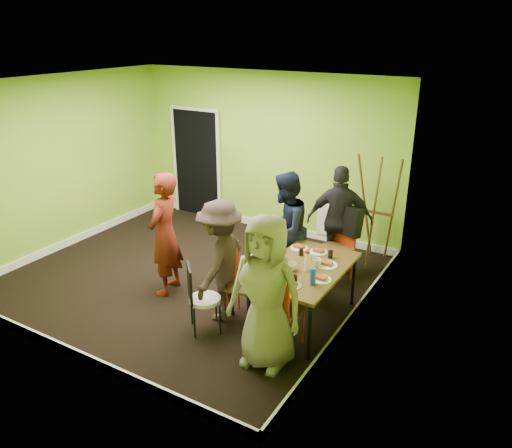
{
  "coord_description": "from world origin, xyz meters",
  "views": [
    {
      "loc": [
        4.2,
        -5.22,
        3.48
      ],
      "look_at": [
        1.12,
        0.0,
        1.07
      ],
      "focal_mm": 35.0,
      "sensor_mm": 36.0,
      "label": 1
    }
  ],
  "objects": [
    {
      "name": "glass_front",
      "position": [
        2.03,
        -0.67,
        0.8
      ],
      "size": [
        0.07,
        0.07,
        0.11
      ],
      "primitive_type": "cylinder",
      "color": "black",
      "rests_on": "dining_table"
    },
    {
      "name": "chair_left_near",
      "position": [
        1.21,
        -0.57,
        0.55
      ],
      "size": [
        0.46,
        0.45,
        0.97
      ],
      "rotation": [
        0.0,
        0.0,
        -1.44
      ],
      "color": "#EF4016",
      "rests_on": "ground"
    },
    {
      "name": "chair_left_far",
      "position": [
        1.44,
        0.32,
        0.56
      ],
      "size": [
        0.49,
        0.49,
        1.0
      ],
      "rotation": [
        0.0,
        0.0,
        -1.78
      ],
      "color": "#EF4016",
      "rests_on": "ground"
    },
    {
      "name": "room_walls",
      "position": [
        -0.02,
        0.04,
        0.99
      ],
      "size": [
        5.04,
        4.54,
        2.82
      ],
      "color": "#8BB92F",
      "rests_on": "ground"
    },
    {
      "name": "glass_mid",
      "position": [
        1.77,
        0.04,
        0.79
      ],
      "size": [
        0.06,
        0.06,
        0.09
      ],
      "primitive_type": "cylinder",
      "color": "black",
      "rests_on": "dining_table"
    },
    {
      "name": "chair_bentwood",
      "position": [
        0.96,
        -1.06,
        0.48
      ],
      "size": [
        0.48,
        0.48,
        0.88
      ],
      "rotation": [
        0.0,
        0.0,
        -0.81
      ],
      "color": "black",
      "rests_on": "ground"
    },
    {
      "name": "person_left_near",
      "position": [
        1.01,
        -0.67,
        0.78
      ],
      "size": [
        0.73,
        1.09,
        1.57
      ],
      "primitive_type": "imported",
      "rotation": [
        0.0,
        0.0,
        -1.42
      ],
      "color": "#322221",
      "rests_on": "ground"
    },
    {
      "name": "person_back_end",
      "position": [
        1.79,
        1.29,
        0.82
      ],
      "size": [
        1.04,
        0.73,
        1.64
      ],
      "primitive_type": "imported",
      "rotation": [
        0.0,
        0.0,
        3.52
      ],
      "color": "black",
      "rests_on": "ground"
    },
    {
      "name": "plate_near_left",
      "position": [
        1.65,
        0.23,
        0.76
      ],
      "size": [
        0.23,
        0.23,
        0.01
      ],
      "primitive_type": "cylinder",
      "color": "white",
      "rests_on": "dining_table"
    },
    {
      "name": "plate_wall_back",
      "position": [
        2.16,
        -0.06,
        0.76
      ],
      "size": [
        0.27,
        0.27,
        0.01
      ],
      "primitive_type": "cylinder",
      "color": "white",
      "rests_on": "dining_table"
    },
    {
      "name": "person_standing",
      "position": [
        -0.01,
        -0.5,
        0.86
      ],
      "size": [
        0.54,
        0.7,
        1.72
      ],
      "primitive_type": "imported",
      "rotation": [
        0.0,
        0.0,
        -1.36
      ],
      "color": "#621A10",
      "rests_on": "ground"
    },
    {
      "name": "orange_bottle",
      "position": [
        1.87,
        -0.0,
        0.79
      ],
      "size": [
        0.04,
        0.04,
        0.08
      ],
      "primitive_type": "cylinder",
      "color": "#EF4016",
      "rests_on": "dining_table"
    },
    {
      "name": "glass_back",
      "position": [
        2.12,
        0.16,
        0.8
      ],
      "size": [
        0.06,
        0.06,
        0.1
      ],
      "primitive_type": "cylinder",
      "color": "black",
      "rests_on": "dining_table"
    },
    {
      "name": "dining_table",
      "position": [
        1.96,
        -0.24,
        0.7
      ],
      "size": [
        0.9,
        1.5,
        0.75
      ],
      "color": "black",
      "rests_on": "ground"
    },
    {
      "name": "plate_far_front",
      "position": [
        2.02,
        -0.74,
        0.76
      ],
      "size": [
        0.23,
        0.23,
        0.01
      ],
      "primitive_type": "cylinder",
      "color": "white",
      "rests_on": "dining_table"
    },
    {
      "name": "plate_wall_front",
      "position": [
        2.25,
        -0.44,
        0.76
      ],
      "size": [
        0.24,
        0.24,
        0.01
      ],
      "primitive_type": "cylinder",
      "color": "white",
      "rests_on": "dining_table"
    },
    {
      "name": "ground",
      "position": [
        0.0,
        0.0,
        0.0
      ],
      "size": [
        5.0,
        5.0,
        0.0
      ],
      "primitive_type": "plane",
      "color": "black",
      "rests_on": "ground"
    },
    {
      "name": "person_left_far",
      "position": [
        1.29,
        0.51,
        0.83
      ],
      "size": [
        0.7,
        0.86,
        1.66
      ],
      "primitive_type": "imported",
      "rotation": [
        0.0,
        0.0,
        -1.48
      ],
      "color": "black",
      "rests_on": "ground"
    },
    {
      "name": "easel",
      "position": [
        2.16,
        1.89,
        0.85
      ],
      "size": [
        0.69,
        0.65,
        1.72
      ],
      "color": "brown",
      "rests_on": "ground"
    },
    {
      "name": "plate_near_right",
      "position": [
        1.71,
        -0.63,
        0.76
      ],
      "size": [
        0.22,
        0.22,
        0.01
      ],
      "primitive_type": "cylinder",
      "color": "white",
      "rests_on": "dining_table"
    },
    {
      "name": "chair_front_end",
      "position": [
        1.97,
        -0.94,
        0.58
      ],
      "size": [
        0.45,
        0.45,
        1.02
      ],
      "rotation": [
        0.0,
        0.0,
        -0.06
      ],
      "color": "#EF4016",
      "rests_on": "ground"
    },
    {
      "name": "thermos",
      "position": [
        2.0,
        -0.29,
        0.86
      ],
      "size": [
        0.06,
        0.06,
        0.22
      ],
      "primitive_type": "cylinder",
      "color": "white",
      "rests_on": "dining_table"
    },
    {
      "name": "person_front_end",
      "position": [
        1.95,
        -1.2,
        0.87
      ],
      "size": [
        0.87,
        0.59,
        1.74
      ],
      "primitive_type": "imported",
      "rotation": [
        0.0,
        0.0,
        0.04
      ],
      "color": "gray",
      "rests_on": "ground"
    },
    {
      "name": "chair_back_end",
      "position": [
        1.92,
        1.18,
        0.76
      ],
      "size": [
        0.6,
        0.65,
        1.08
      ],
      "rotation": [
        0.0,
        0.0,
        2.75
      ],
      "color": "#EF4016",
      "rests_on": "ground"
    },
    {
      "name": "plate_far_back",
      "position": [
        1.92,
        0.24,
        0.76
      ],
      "size": [
        0.24,
        0.24,
        0.01
      ],
      "primitive_type": "cylinder",
      "color": "white",
      "rests_on": "dining_table"
    },
    {
      "name": "cup_a",
      "position": [
        1.85,
        -0.39,
        0.8
      ],
      "size": [
        0.12,
        0.12,
        0.09
      ],
      "primitive_type": "imported",
      "color": "white",
      "rests_on": "dining_table"
    },
    {
      "name": "cup_b",
      "position": [
        2.07,
        -0.14,
        0.8
      ],
      "size": [
        0.11,
        0.11,
        0.1
      ],
      "primitive_type": "imported",
      "color": "white",
      "rests_on": "dining_table"
    },
    {
      "name": "blue_bottle",
      "position": [
        2.22,
        -0.59,
        0.85
      ],
      "size": [
        0.07,
        0.07,
        0.21
      ],
      "primitive_type": "cylinder",
      "color": "blue",
      "rests_on": "dining_table"
    }
  ]
}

